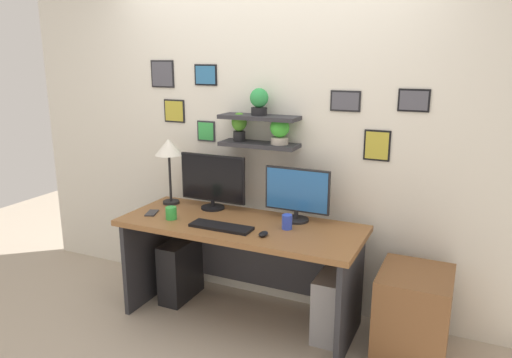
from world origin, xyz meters
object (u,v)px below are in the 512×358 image
Objects in this scene: drawer_cabinet at (413,315)px; computer_tower_left at (181,270)px; coffee_mug at (171,213)px; computer_tower_right at (331,304)px; desk at (244,248)px; pen_cup at (287,222)px; monitor_left at (213,181)px; cell_phone at (152,213)px; keyboard at (221,227)px; monitor_right at (297,194)px; computer_mouse at (263,234)px; desk_lamp at (169,151)px.

drawer_cabinet is 1.21× the size of computer_tower_left.
coffee_mug reaches higher than computer_tower_right.
pen_cup is (0.34, -0.03, 0.26)m from desk.
cell_phone is at bearing -138.92° from monitor_left.
coffee_mug reaches higher than keyboard.
computer_mouse is at bearing -103.12° from monitor_right.
pen_cup is at bearing -8.70° from desk_lamp.
drawer_cabinet is at bearing -1.11° from computer_tower_left.
computer_tower_right is at bearing -22.70° from monitor_right.
desk_lamp is (-0.64, 0.34, 0.42)m from keyboard.
monitor_left is 0.42m from coffee_mug.
monitor_left is 1.13× the size of monitor_right.
desk_lamp reaches higher than cell_phone.
pen_cup is (1.05, -0.16, -0.38)m from desk_lamp.
computer_mouse is at bearing -32.78° from monitor_left.
coffee_mug is 1.77m from drawer_cabinet.
monitor_left is at bearing 67.16° from coffee_mug.
monitor_left is at bearing 147.22° from computer_mouse.
desk_lamp reaches higher than computer_tower_left.
keyboard is at bearing -162.37° from computer_tower_right.
desk_lamp reaches higher than computer_tower_right.
desk_lamp is 5.79× the size of coffee_mug.
cell_phone is at bearing -172.67° from computer_tower_right.
coffee_mug is (-0.42, 0.02, 0.04)m from keyboard.
computer_tower_left is at bearing -35.68° from desk_lamp.
coffee_mug is at bearing 177.47° from computer_mouse.
monitor_right reaches higher than computer_tower_right.
pen_cup reaches higher than drawer_cabinet.
monitor_right is at bearing 76.88° from computer_mouse.
coffee_mug is 0.90× the size of pen_cup.
cell_phone is at bearing -163.49° from monitor_right.
computer_tower_left is at bearing 154.47° from keyboard.
cell_phone is at bearing -86.30° from desk_lamp.
cell_phone is 0.29× the size of computer_tower_left.
monitor_left is 3.84× the size of cell_phone.
pen_cup is 0.22× the size of computer_tower_right.
pen_cup reaches higher than keyboard.
pen_cup is (1.03, 0.12, 0.05)m from cell_phone.
computer_tower_right is (1.35, 0.17, -0.53)m from cell_phone.
keyboard is (-0.07, -0.20, 0.22)m from desk.
computer_mouse is 0.95m from cell_phone.
keyboard is at bearing -170.57° from drawer_cabinet.
computer_mouse is 0.22m from pen_cup.
monitor_right is 1.09m from drawer_cabinet.
monitor_right is at bearing 25.26° from desk.
computer_mouse is 0.72m from computer_tower_right.
keyboard is (0.27, -0.36, -0.21)m from monitor_left.
computer_mouse reaches higher than computer_tower_right.
desk is at bearing 70.71° from keyboard.
keyboard is 4.89× the size of computer_mouse.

